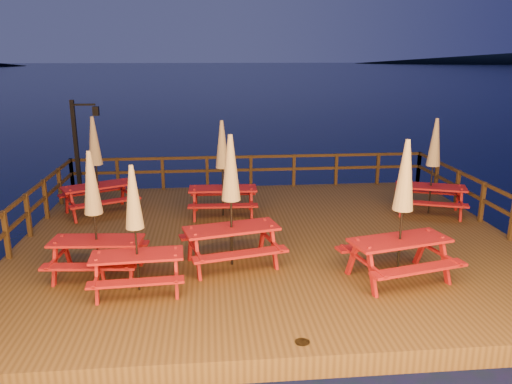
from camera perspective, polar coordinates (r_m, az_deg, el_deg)
ground at (r=12.45m, az=1.34°, el=-6.99°), size 500.00×500.00×0.00m
deck at (r=12.38m, az=1.35°, el=-6.14°), size 12.00×10.00×0.40m
deck_piles at (r=12.57m, az=1.33°, el=-8.26°), size 11.44×9.44×1.40m
railing at (r=13.75m, az=0.50°, el=0.34°), size 11.80×9.75×1.10m
lamp_post at (r=16.66m, az=-19.42°, el=5.78°), size 0.85×0.18×3.00m
picnic_table_0 at (r=10.06m, az=16.39°, el=-1.87°), size 2.31×2.05×2.84m
picnic_table_1 at (r=14.62m, az=19.56°, el=2.91°), size 2.29×2.09×2.69m
picnic_table_2 at (r=9.51m, az=-13.65°, el=-3.93°), size 1.80×1.51×2.45m
picnic_table_3 at (r=14.51m, az=-17.83°, el=3.06°), size 2.42×2.28×2.74m
picnic_table_4 at (r=10.34m, az=-2.87°, el=-0.82°), size 2.29×2.03×2.82m
picnic_table_5 at (r=10.36m, az=-18.03°, el=-2.26°), size 1.92×1.63×2.58m
picnic_table_6 at (r=13.65m, az=-3.85°, el=2.85°), size 1.91×1.59×2.66m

